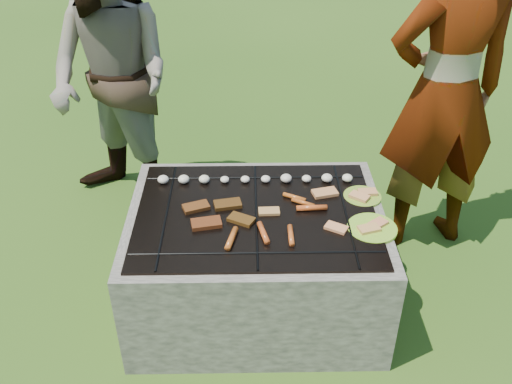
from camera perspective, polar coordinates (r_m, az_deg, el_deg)
The scene contains 10 objects.
lawn at distance 3.27m, azimuth 0.01°, elevation -10.75°, with size 60.00×60.00×0.00m, color #224C13.
fire_pit at distance 3.07m, azimuth 0.02°, elevation -7.00°, with size 1.30×1.00×0.62m.
mushrooms at distance 3.09m, azimuth -0.25°, elevation 1.34°, with size 1.06×0.06×0.04m.
pork_slabs at distance 2.85m, azimuth -3.94°, elevation -2.17°, with size 0.38×0.27×0.02m.
sausages at distance 2.78m, azimuth 2.39°, elevation -2.96°, with size 0.51×0.46×0.03m.
bread_on_grate at distance 2.91m, azimuth 5.75°, elevation -1.42°, with size 0.44×0.41×0.02m.
plate_far at distance 3.04m, azimuth 10.61°, elevation -0.39°, with size 0.23×0.23×0.03m.
plate_near at distance 2.82m, azimuth 11.54°, elevation -3.56°, with size 0.25×0.25×0.03m.
cook at distance 3.37m, azimuth 18.43°, elevation 9.34°, with size 0.72×0.47×1.98m, color #A39388.
bystander at distance 3.68m, azimuth -14.25°, elevation 10.73°, with size 0.88×0.69×1.82m, color gray.
Camera 1 is at (-0.04, -2.32, 2.29)m, focal length 40.00 mm.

